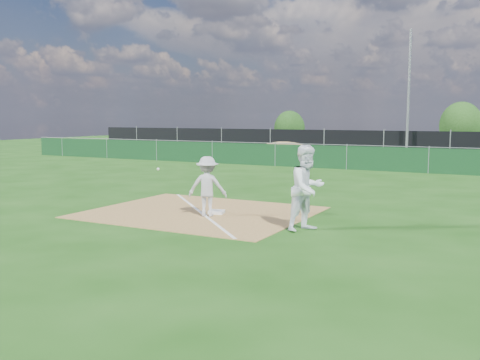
# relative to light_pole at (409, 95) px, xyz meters

# --- Properties ---
(ground) EXTENTS (90.00, 90.00, 0.00)m
(ground) POSITION_rel_light_pole_xyz_m (-1.50, -12.70, -4.00)
(ground) COLOR #18480F
(ground) RESTS_ON ground
(infield_dirt) EXTENTS (6.00, 5.00, 0.02)m
(infield_dirt) POSITION_rel_light_pole_xyz_m (-1.50, -21.70, -3.99)
(infield_dirt) COLOR olive
(infield_dirt) RESTS_ON ground
(foul_line) EXTENTS (5.01, 5.01, 0.01)m
(foul_line) POSITION_rel_light_pole_xyz_m (-1.50, -21.70, -3.98)
(foul_line) COLOR white
(foul_line) RESTS_ON infield_dirt
(green_fence) EXTENTS (44.00, 0.05, 1.20)m
(green_fence) POSITION_rel_light_pole_xyz_m (-1.50, -7.70, -3.40)
(green_fence) COLOR #0E3518
(green_fence) RESTS_ON ground
(dirt_mound) EXTENTS (3.38, 2.60, 1.17)m
(dirt_mound) POSITION_rel_light_pole_xyz_m (-6.50, -4.20, -3.42)
(dirt_mound) COLOR #A07E4D
(dirt_mound) RESTS_ON ground
(black_fence) EXTENTS (46.00, 0.04, 1.80)m
(black_fence) POSITION_rel_light_pole_xyz_m (-1.50, 0.30, -3.10)
(black_fence) COLOR black
(black_fence) RESTS_ON ground
(parking_lot) EXTENTS (46.00, 9.00, 0.01)m
(parking_lot) POSITION_rel_light_pole_xyz_m (-1.50, 5.30, -4.00)
(parking_lot) COLOR black
(parking_lot) RESTS_ON ground
(light_pole) EXTENTS (0.16, 0.16, 8.00)m
(light_pole) POSITION_rel_light_pole_xyz_m (0.00, 0.00, 0.00)
(light_pole) COLOR slate
(light_pole) RESTS_ON ground
(first_base) EXTENTS (0.50, 0.50, 0.08)m
(first_base) POSITION_rel_light_pole_xyz_m (-0.97, -21.69, -3.94)
(first_base) COLOR white
(first_base) RESTS_ON infield_dirt
(play_at_first) EXTENTS (2.24, 0.93, 1.62)m
(play_at_first) POSITION_rel_light_pole_xyz_m (-0.99, -22.12, -3.17)
(play_at_first) COLOR silver
(play_at_first) RESTS_ON infield_dirt
(runner) EXTENTS (1.12, 1.23, 2.04)m
(runner) POSITION_rel_light_pole_xyz_m (2.02, -22.52, -2.98)
(runner) COLOR white
(runner) RESTS_ON ground
(car_left) EXTENTS (4.86, 3.07, 1.54)m
(car_left) POSITION_rel_light_pole_xyz_m (-9.21, 3.87, -3.22)
(car_left) COLOR #B2B5BA
(car_left) RESTS_ON parking_lot
(car_mid) EXTENTS (4.38, 2.01, 1.39)m
(car_mid) POSITION_rel_light_pole_xyz_m (-4.45, 5.33, -3.29)
(car_mid) COLOR black
(car_mid) RESTS_ON parking_lot
(car_right) EXTENTS (4.79, 3.07, 1.29)m
(car_right) POSITION_rel_light_pole_xyz_m (2.36, 5.33, -3.34)
(car_right) COLOR black
(car_right) RESTS_ON parking_lot
(tree_left) EXTENTS (2.70, 2.70, 3.21)m
(tree_left) POSITION_rel_light_pole_xyz_m (-11.90, 9.48, -2.35)
(tree_left) COLOR #382316
(tree_left) RESTS_ON ground
(tree_mid) EXTENTS (3.25, 3.25, 3.86)m
(tree_mid) POSITION_rel_light_pole_xyz_m (1.97, 11.18, -2.01)
(tree_mid) COLOR #382316
(tree_mid) RESTS_ON ground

